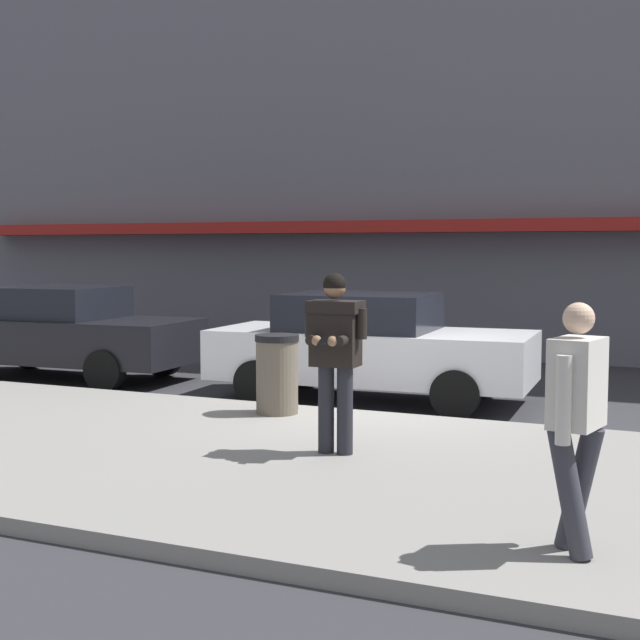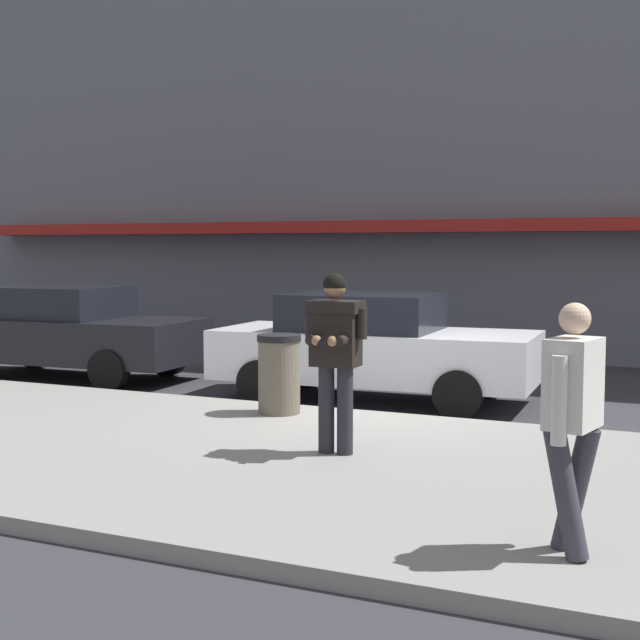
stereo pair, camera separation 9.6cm
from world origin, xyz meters
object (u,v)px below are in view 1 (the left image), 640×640
object	(u,v)px
trash_bin	(277,374)
parked_sedan_mid	(369,346)
parked_sedan_near	(61,332)
man_texting_on_phone	(335,343)
pedestrian_in_light_coat	(577,412)

from	to	relation	value
trash_bin	parked_sedan_mid	bearing A→B (deg)	77.50
parked_sedan_near	parked_sedan_mid	xyz separation A→B (m)	(5.48, 0.04, 0.00)
parked_sedan_near	parked_sedan_mid	size ratio (longest dim) A/B	1.00
man_texting_on_phone	pedestrian_in_light_coat	world-z (taller)	man_texting_on_phone
parked_sedan_near	pedestrian_in_light_coat	world-z (taller)	pedestrian_in_light_coat
man_texting_on_phone	trash_bin	bearing A→B (deg)	131.55
man_texting_on_phone	pedestrian_in_light_coat	bearing A→B (deg)	-37.80
parked_sedan_mid	man_texting_on_phone	bearing A→B (deg)	-74.12
man_texting_on_phone	trash_bin	distance (m)	2.35
parked_sedan_near	parked_sedan_mid	world-z (taller)	same
parked_sedan_mid	pedestrian_in_light_coat	xyz separation A→B (m)	(3.66, -5.73, 0.32)
man_texting_on_phone	parked_sedan_near	bearing A→B (deg)	150.66
pedestrian_in_light_coat	man_texting_on_phone	bearing A→B (deg)	142.20
parked_sedan_near	pedestrian_in_light_coat	distance (m)	10.77
trash_bin	parked_sedan_near	bearing A→B (deg)	158.54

